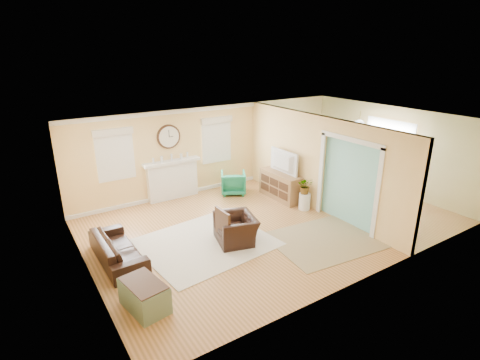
# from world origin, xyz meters

# --- Properties ---
(floor) EXTENTS (9.00, 9.00, 0.00)m
(floor) POSITION_xyz_m (0.00, 0.00, 0.00)
(floor) COLOR olive
(floor) RESTS_ON ground
(wall_back) EXTENTS (9.00, 0.02, 2.60)m
(wall_back) POSITION_xyz_m (0.00, 3.00, 1.30)
(wall_back) COLOR #EBC272
(wall_back) RESTS_ON ground
(wall_front) EXTENTS (9.00, 0.02, 2.60)m
(wall_front) POSITION_xyz_m (0.00, -3.00, 1.30)
(wall_front) COLOR #EBC272
(wall_front) RESTS_ON ground
(wall_left) EXTENTS (0.02, 6.00, 2.60)m
(wall_left) POSITION_xyz_m (-4.50, 0.00, 1.30)
(wall_left) COLOR #EBC272
(wall_left) RESTS_ON ground
(wall_right) EXTENTS (0.02, 6.00, 2.60)m
(wall_right) POSITION_xyz_m (4.50, 0.00, 1.30)
(wall_right) COLOR #EBC272
(wall_right) RESTS_ON ground
(ceiling) EXTENTS (9.00, 6.00, 0.02)m
(ceiling) POSITION_xyz_m (0.00, 0.00, 2.60)
(ceiling) COLOR white
(ceiling) RESTS_ON wall_back
(partition) EXTENTS (0.17, 6.00, 2.60)m
(partition) POSITION_xyz_m (1.51, 0.28, 1.36)
(partition) COLOR #EBC272
(partition) RESTS_ON ground
(fireplace) EXTENTS (1.70, 0.30, 1.17)m
(fireplace) POSITION_xyz_m (-1.50, 2.88, 0.60)
(fireplace) COLOR white
(fireplace) RESTS_ON ground
(wall_clock) EXTENTS (0.70, 0.07, 0.70)m
(wall_clock) POSITION_xyz_m (-1.50, 2.97, 1.85)
(wall_clock) COLOR #4A301D
(wall_clock) RESTS_ON wall_back
(window_left) EXTENTS (1.05, 0.13, 1.42)m
(window_left) POSITION_xyz_m (-3.05, 2.95, 1.66)
(window_left) COLOR white
(window_left) RESTS_ON wall_back
(window_right) EXTENTS (1.05, 0.13, 1.42)m
(window_right) POSITION_xyz_m (0.05, 2.95, 1.66)
(window_right) COLOR white
(window_right) RESTS_ON wall_back
(french_doors) EXTENTS (0.06, 1.70, 2.20)m
(french_doors) POSITION_xyz_m (4.45, 0.00, 1.10)
(french_doors) COLOR white
(french_doors) RESTS_ON ground
(pendant) EXTENTS (0.30, 0.30, 0.55)m
(pendant) POSITION_xyz_m (3.00, 0.00, 2.20)
(pendant) COLOR gold
(pendant) RESTS_ON ceiling
(rug_cream) EXTENTS (3.07, 2.74, 0.02)m
(rug_cream) POSITION_xyz_m (-2.00, -0.07, 0.01)
(rug_cream) COLOR beige
(rug_cream) RESTS_ON floor
(rug_jute) EXTENTS (2.53, 2.15, 0.01)m
(rug_jute) POSITION_xyz_m (0.37, -1.47, 0.01)
(rug_jute) COLOR #99845D
(rug_jute) RESTS_ON floor
(rug_grey) EXTENTS (2.39, 2.99, 0.01)m
(rug_grey) POSITION_xyz_m (3.22, 0.24, 0.01)
(rug_grey) COLOR gray
(rug_grey) RESTS_ON floor
(sofa) EXTENTS (0.78, 1.92, 0.56)m
(sofa) POSITION_xyz_m (-3.88, 0.26, 0.28)
(sofa) COLOR black
(sofa) RESTS_ON floor
(eames_chair) EXTENTS (1.07, 1.16, 0.63)m
(eames_chair) POSITION_xyz_m (-1.35, -0.38, 0.32)
(eames_chair) COLOR black
(eames_chair) RESTS_ON floor
(green_chair) EXTENTS (1.00, 1.01, 0.68)m
(green_chair) POSITION_xyz_m (0.20, 2.23, 0.34)
(green_chair) COLOR #0F7A42
(green_chair) RESTS_ON floor
(trunk) EXTENTS (0.69, 0.97, 0.51)m
(trunk) POSITION_xyz_m (-3.93, -1.53, 0.26)
(trunk) COLOR slate
(trunk) RESTS_ON floor
(credenza) EXTENTS (0.49, 1.45, 0.80)m
(credenza) POSITION_xyz_m (1.15, 1.12, 0.40)
(credenza) COLOR brown
(credenza) RESTS_ON floor
(tv) EXTENTS (0.16, 1.16, 0.67)m
(tv) POSITION_xyz_m (1.14, 1.12, 1.13)
(tv) COLOR black
(tv) RESTS_ON credenza
(garden_stool) EXTENTS (0.32, 0.32, 0.46)m
(garden_stool) POSITION_xyz_m (1.22, 0.13, 0.23)
(garden_stool) COLOR white
(garden_stool) RESTS_ON floor
(potted_plant) EXTENTS (0.55, 0.54, 0.47)m
(potted_plant) POSITION_xyz_m (1.22, 0.13, 0.70)
(potted_plant) COLOR #337F33
(potted_plant) RESTS_ON garden_stool
(dining_table) EXTENTS (1.02, 1.75, 0.60)m
(dining_table) POSITION_xyz_m (3.22, 0.24, 0.30)
(dining_table) COLOR #4A301D
(dining_table) RESTS_ON floor
(dining_chair_n) EXTENTS (0.49, 0.49, 0.94)m
(dining_chair_n) POSITION_xyz_m (3.29, 1.36, 0.55)
(dining_chair_n) COLOR gray
(dining_chair_n) RESTS_ON floor
(dining_chair_s) EXTENTS (0.52, 0.52, 0.98)m
(dining_chair_s) POSITION_xyz_m (3.31, -0.83, 0.57)
(dining_chair_s) COLOR gray
(dining_chair_s) RESTS_ON floor
(dining_chair_w) EXTENTS (0.46, 0.46, 0.86)m
(dining_chair_w) POSITION_xyz_m (2.51, 0.22, 0.51)
(dining_chair_w) COLOR white
(dining_chair_w) RESTS_ON floor
(dining_chair_e) EXTENTS (0.46, 0.46, 0.89)m
(dining_chair_e) POSITION_xyz_m (3.91, 0.22, 0.52)
(dining_chair_e) COLOR gray
(dining_chair_e) RESTS_ON floor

